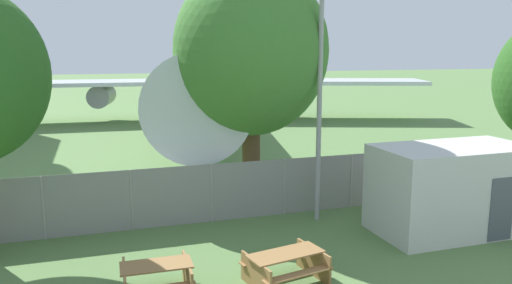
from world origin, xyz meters
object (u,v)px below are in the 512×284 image
portable_cabin (452,189)px  picnic_bench_open_grass (157,276)px  airplane (198,77)px  tree_near_hangar (251,51)px  picnic_bench_near_cabin (286,264)px

portable_cabin → picnic_bench_open_grass: portable_cabin is taller
airplane → portable_cabin: bearing=17.6°
picnic_bench_open_grass → tree_near_hangar: tree_near_hangar is taller
portable_cabin → tree_near_hangar: 7.94m
airplane → picnic_bench_near_cabin: airplane is taller
portable_cabin → tree_near_hangar: size_ratio=0.57×
tree_near_hangar → picnic_bench_near_cabin: bearing=-99.5°
picnic_bench_near_cabin → tree_near_hangar: (1.03, 6.14, 5.04)m
picnic_bench_open_grass → tree_near_hangar: size_ratio=0.19×
picnic_bench_near_cabin → picnic_bench_open_grass: 3.06m
portable_cabin → picnic_bench_near_cabin: (-6.19, -1.77, -0.87)m
portable_cabin → picnic_bench_near_cabin: size_ratio=2.32×
airplane → portable_cabin: (2.82, -25.61, -2.22)m
portable_cabin → tree_near_hangar: tree_near_hangar is taller
airplane → picnic_bench_open_grass: airplane is taller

